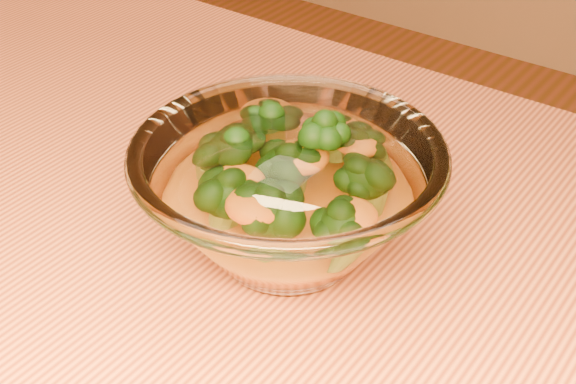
% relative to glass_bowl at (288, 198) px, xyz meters
% --- Properties ---
extents(glass_bowl, '(0.19, 0.19, 0.08)m').
position_rel_glass_bowl_xyz_m(glass_bowl, '(0.00, 0.00, 0.00)').
color(glass_bowl, white).
rests_on(glass_bowl, table).
extents(cheese_sauce, '(0.11, 0.11, 0.03)m').
position_rel_glass_bowl_xyz_m(cheese_sauce, '(0.00, 0.00, -0.02)').
color(cheese_sauce, orange).
rests_on(cheese_sauce, glass_bowl).
extents(broccoli_heap, '(0.13, 0.12, 0.07)m').
position_rel_glass_bowl_xyz_m(broccoli_heap, '(-0.00, 0.01, 0.01)').
color(broccoli_heap, black).
rests_on(broccoli_heap, cheese_sauce).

